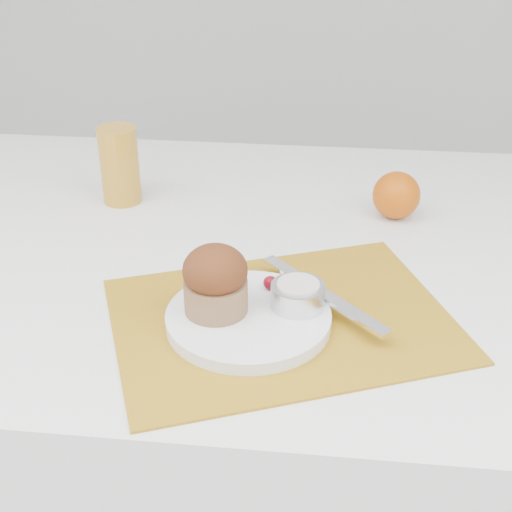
# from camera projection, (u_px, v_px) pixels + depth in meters

# --- Properties ---
(table) EXTENTS (1.20, 0.80, 0.75)m
(table) POSITION_uv_depth(u_px,v_px,m) (254.00, 440.00, 1.20)
(table) COLOR white
(table) RESTS_ON ground
(placemat) EXTENTS (0.47, 0.41, 0.00)m
(placemat) POSITION_uv_depth(u_px,v_px,m) (282.00, 319.00, 0.85)
(placemat) COLOR #A67617
(placemat) RESTS_ON table
(plate) EXTENTS (0.22, 0.22, 0.02)m
(plate) POSITION_uv_depth(u_px,v_px,m) (248.00, 318.00, 0.83)
(plate) COLOR white
(plate) RESTS_ON placemat
(ramekin) EXTENTS (0.08, 0.08, 0.03)m
(ramekin) POSITION_uv_depth(u_px,v_px,m) (298.00, 295.00, 0.83)
(ramekin) COLOR silver
(ramekin) RESTS_ON plate
(cream) EXTENTS (0.06, 0.06, 0.01)m
(cream) POSITION_uv_depth(u_px,v_px,m) (298.00, 285.00, 0.83)
(cream) COLOR silver
(cream) RESTS_ON ramekin
(raspberry_near) EXTENTS (0.02, 0.02, 0.02)m
(raspberry_near) POSITION_uv_depth(u_px,v_px,m) (270.00, 283.00, 0.87)
(raspberry_near) COLOR #50020B
(raspberry_near) RESTS_ON plate
(raspberry_far) EXTENTS (0.02, 0.02, 0.02)m
(raspberry_far) POSITION_uv_depth(u_px,v_px,m) (289.00, 287.00, 0.86)
(raspberry_far) COLOR #510204
(raspberry_far) RESTS_ON plate
(butter_knife) EXTENTS (0.16, 0.17, 0.01)m
(butter_knife) POSITION_uv_depth(u_px,v_px,m) (322.00, 293.00, 0.86)
(butter_knife) COLOR white
(butter_knife) RESTS_ON plate
(orange) EXTENTS (0.07, 0.07, 0.07)m
(orange) POSITION_uv_depth(u_px,v_px,m) (396.00, 195.00, 1.07)
(orange) COLOR #C15106
(orange) RESTS_ON table
(juice_glass) EXTENTS (0.07, 0.07, 0.12)m
(juice_glass) POSITION_uv_depth(u_px,v_px,m) (120.00, 165.00, 1.11)
(juice_glass) COLOR gold
(juice_glass) RESTS_ON table
(muffin) EXTENTS (0.09, 0.09, 0.08)m
(muffin) POSITION_uv_depth(u_px,v_px,m) (215.00, 280.00, 0.81)
(muffin) COLOR #8E6744
(muffin) RESTS_ON plate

